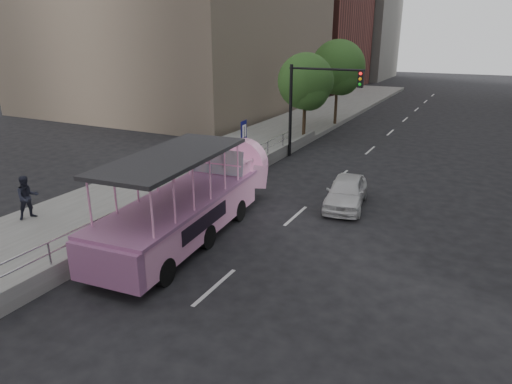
{
  "coord_description": "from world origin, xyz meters",
  "views": [
    {
      "loc": [
        7.19,
        -11.53,
        6.78
      ],
      "look_at": [
        0.27,
        1.99,
        1.5
      ],
      "focal_mm": 32.0,
      "sensor_mm": 36.0,
      "label": 1
    }
  ],
  "objects": [
    {
      "name": "parking_sign",
      "position": [
        -3.0,
        7.12,
        1.82
      ],
      "size": [
        0.1,
        0.66,
        2.93
      ],
      "color": "black",
      "rests_on": "ground"
    },
    {
      "name": "guardrail",
      "position": [
        -3.12,
        2.0,
        1.14
      ],
      "size": [
        0.07,
        22.0,
        0.71
      ],
      "color": "silver",
      "rests_on": "kerb_wall"
    },
    {
      "name": "traffic_signal",
      "position": [
        -1.7,
        12.5,
        3.5
      ],
      "size": [
        4.2,
        0.32,
        5.2
      ],
      "color": "black",
      "rests_on": "ground"
    },
    {
      "name": "midrise_stone_b",
      "position": [
        -16.0,
        64.0,
        10.0
      ],
      "size": [
        16.0,
        14.0,
        20.0
      ],
      "primitive_type": "cube",
      "color": "slate",
      "rests_on": "ground"
    },
    {
      "name": "street_tree_near",
      "position": [
        -3.3,
        15.93,
        3.82
      ],
      "size": [
        3.52,
        3.52,
        5.72
      ],
      "color": "#322117",
      "rests_on": "ground"
    },
    {
      "name": "car",
      "position": [
        2.43,
        5.93,
        0.63
      ],
      "size": [
        2.03,
        3.89,
        1.27
      ],
      "primitive_type": "imported",
      "rotation": [
        0.0,
        0.0,
        0.15
      ],
      "color": "silver",
      "rests_on": "ground"
    },
    {
      "name": "pedestrian_mid",
      "position": [
        -7.43,
        -1.36,
        1.11
      ],
      "size": [
        0.87,
        0.96,
        1.63
      ],
      "primitive_type": "imported",
      "rotation": [
        0.0,
        0.0,
        1.19
      ],
      "color": "#232533",
      "rests_on": "sidewalk"
    },
    {
      "name": "duck_boat",
      "position": [
        -1.68,
        1.03,
        1.17
      ],
      "size": [
        3.12,
        9.69,
        3.16
      ],
      "color": "black",
      "rests_on": "ground"
    },
    {
      "name": "street_tree_far",
      "position": [
        -3.1,
        21.93,
        4.31
      ],
      "size": [
        3.97,
        3.97,
        6.45
      ],
      "color": "#322117",
      "rests_on": "ground"
    },
    {
      "name": "sidewalk",
      "position": [
        -5.75,
        10.0,
        0.15
      ],
      "size": [
        5.5,
        80.0,
        0.3
      ],
      "primitive_type": "cube",
      "color": "#969590",
      "rests_on": "ground"
    },
    {
      "name": "ground",
      "position": [
        0.0,
        0.0,
        0.0
      ],
      "size": [
        160.0,
        160.0,
        0.0
      ],
      "primitive_type": "plane",
      "color": "black"
    },
    {
      "name": "kerb_wall",
      "position": [
        -3.12,
        2.0,
        0.48
      ],
      "size": [
        0.24,
        30.0,
        0.36
      ],
      "primitive_type": "cube",
      "color": "#989893",
      "rests_on": "sidewalk"
    }
  ]
}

